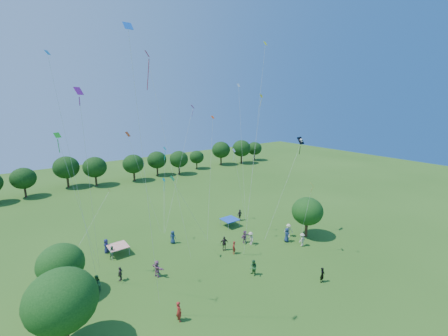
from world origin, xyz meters
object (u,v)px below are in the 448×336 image
near_tree_west (61,301)px  tent_red_stripe (118,246)px  near_tree_north (61,264)px  near_tree_east (307,211)px  tent_blue (230,219)px  pirate_kite (300,143)px  man_in_black (322,275)px  red_high_kite (156,97)px

near_tree_west → tent_red_stripe: 14.31m
near_tree_north → near_tree_east: size_ratio=0.95×
tent_blue → pirate_kite: 14.90m
near_tree_west → near_tree_north: (0.92, 6.91, -0.72)m
near_tree_north → man_in_black: near_tree_north is taller
tent_blue → pirate_kite: size_ratio=0.18×
near_tree_north → red_high_kite: size_ratio=0.24×
man_in_black → red_high_kite: size_ratio=0.07×
tent_red_stripe → near_tree_west: bearing=-122.5°
near_tree_west → near_tree_north: size_ratio=1.22×
tent_red_stripe → near_tree_east: bearing=-25.2°
near_tree_west → tent_blue: size_ratio=2.89×
pirate_kite → red_high_kite: 19.35m
tent_red_stripe → pirate_kite: pirate_kite is taller
red_high_kite → man_in_black: bearing=-47.6°
near_tree_east → man_in_black: size_ratio=3.46×
near_tree_east → red_high_kite: 24.29m
near_tree_north → tent_blue: near_tree_north is taller
near_tree_north → tent_red_stripe: size_ratio=2.38×
near_tree_north → man_in_black: size_ratio=3.30×
tent_red_stripe → tent_blue: 15.84m
pirate_kite → near_tree_north: bearing=172.0°
near_tree_east → red_high_kite: bearing=165.2°
near_tree_east → red_high_kite: red_high_kite is taller
near_tree_north → tent_red_stripe: near_tree_north is taller
near_tree_north → near_tree_west: bearing=-97.5°
pirate_kite → tent_red_stripe: bearing=157.7°
near_tree_north → red_high_kite: red_high_kite is taller
near_tree_west → tent_red_stripe: near_tree_west is taller
man_in_black → near_tree_east: bearing=37.4°
tent_blue → red_high_kite: bearing=-162.4°
near_tree_west → near_tree_north: bearing=82.5°
red_high_kite → tent_blue: bearing=17.6°
tent_red_stripe → red_high_kite: red_high_kite is taller
man_in_black → pirate_kite: (6.65, 9.19, 11.84)m
tent_red_stripe → near_tree_north: bearing=-143.5°
near_tree_east → tent_blue: bearing=125.1°
man_in_black → near_tree_west: bearing=154.6°
near_tree_west → man_in_black: 23.48m
near_tree_west → man_in_black: bearing=-15.6°
near_tree_east → tent_blue: 11.14m
near_tree_east → near_tree_north: bearing=169.2°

